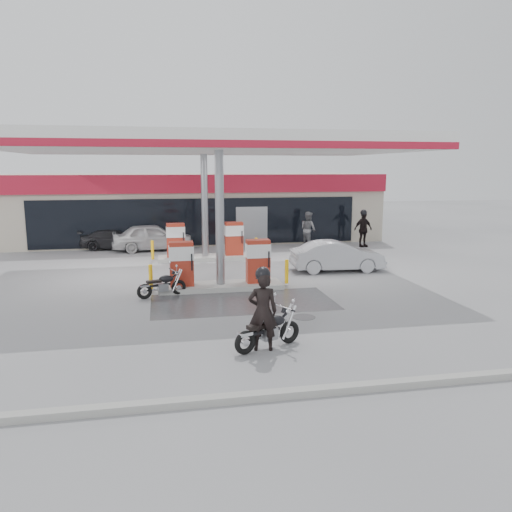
{
  "coord_description": "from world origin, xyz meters",
  "views": [
    {
      "loc": [
        -2.12,
        -15.75,
        4.4
      ],
      "look_at": [
        1.3,
        1.85,
        1.2
      ],
      "focal_mm": 35.0,
      "sensor_mm": 36.0,
      "label": 1
    }
  ],
  "objects_px": {
    "attendant": "(308,229)",
    "main_motorcycle": "(269,331)",
    "pump_island_near": "(220,270)",
    "hatchback_silver": "(337,256)",
    "biker_walking": "(363,229)",
    "sedan_white": "(153,237)",
    "biker_main": "(263,312)",
    "pump_island_far": "(205,245)",
    "parked_motorcycle": "(163,285)",
    "parked_car_left": "(116,239)"
  },
  "relations": [
    {
      "from": "sedan_white",
      "to": "biker_walking",
      "type": "relative_size",
      "value": 2.16
    },
    {
      "from": "main_motorcycle",
      "to": "biker_main",
      "type": "bearing_deg",
      "value": -178.9
    },
    {
      "from": "main_motorcycle",
      "to": "biker_walking",
      "type": "bearing_deg",
      "value": 35.51
    },
    {
      "from": "sedan_white",
      "to": "parked_car_left",
      "type": "relative_size",
      "value": 1.14
    },
    {
      "from": "attendant",
      "to": "parked_car_left",
      "type": "distance_m",
      "value": 10.58
    },
    {
      "from": "pump_island_far",
      "to": "hatchback_silver",
      "type": "bearing_deg",
      "value": -35.64
    },
    {
      "from": "sedan_white",
      "to": "biker_main",
      "type": "bearing_deg",
      "value": -175.35
    },
    {
      "from": "parked_car_left",
      "to": "hatchback_silver",
      "type": "bearing_deg",
      "value": -119.99
    },
    {
      "from": "pump_island_near",
      "to": "biker_walking",
      "type": "relative_size",
      "value": 2.61
    },
    {
      "from": "biker_main",
      "to": "parked_car_left",
      "type": "height_order",
      "value": "biker_main"
    },
    {
      "from": "pump_island_near",
      "to": "sedan_white",
      "type": "distance_m",
      "value": 9.54
    },
    {
      "from": "pump_island_near",
      "to": "parked_car_left",
      "type": "height_order",
      "value": "pump_island_near"
    },
    {
      "from": "main_motorcycle",
      "to": "parked_motorcycle",
      "type": "height_order",
      "value": "main_motorcycle"
    },
    {
      "from": "sedan_white",
      "to": "biker_walking",
      "type": "height_order",
      "value": "biker_walking"
    },
    {
      "from": "main_motorcycle",
      "to": "parked_motorcycle",
      "type": "bearing_deg",
      "value": 90.54
    },
    {
      "from": "biker_walking",
      "to": "hatchback_silver",
      "type": "bearing_deg",
      "value": -135.44
    },
    {
      "from": "pump_island_near",
      "to": "biker_walking",
      "type": "distance_m",
      "value": 12.18
    },
    {
      "from": "pump_island_far",
      "to": "parked_motorcycle",
      "type": "distance_m",
      "value": 7.11
    },
    {
      "from": "attendant",
      "to": "hatchback_silver",
      "type": "relative_size",
      "value": 0.5
    },
    {
      "from": "pump_island_near",
      "to": "main_motorcycle",
      "type": "distance_m",
      "value": 6.34
    },
    {
      "from": "hatchback_silver",
      "to": "pump_island_near",
      "type": "bearing_deg",
      "value": 115.73
    },
    {
      "from": "main_motorcycle",
      "to": "sedan_white",
      "type": "bearing_deg",
      "value": 76.79
    },
    {
      "from": "main_motorcycle",
      "to": "attendant",
      "type": "distance_m",
      "value": 16.13
    },
    {
      "from": "parked_motorcycle",
      "to": "attendant",
      "type": "bearing_deg",
      "value": 31.3
    },
    {
      "from": "parked_motorcycle",
      "to": "sedan_white",
      "type": "bearing_deg",
      "value": 73.89
    },
    {
      "from": "parked_motorcycle",
      "to": "biker_walking",
      "type": "height_order",
      "value": "biker_walking"
    },
    {
      "from": "pump_island_far",
      "to": "parked_motorcycle",
      "type": "height_order",
      "value": "pump_island_far"
    },
    {
      "from": "attendant",
      "to": "main_motorcycle",
      "type": "bearing_deg",
      "value": 136.13
    },
    {
      "from": "parked_motorcycle",
      "to": "attendant",
      "type": "distance_m",
      "value": 12.56
    },
    {
      "from": "biker_walking",
      "to": "sedan_white",
      "type": "bearing_deg",
      "value": 161.26
    },
    {
      "from": "pump_island_near",
      "to": "parked_car_left",
      "type": "distance_m",
      "value": 10.97
    },
    {
      "from": "biker_main",
      "to": "pump_island_near",
      "type": "bearing_deg",
      "value": -79.23
    },
    {
      "from": "parked_motorcycle",
      "to": "attendant",
      "type": "height_order",
      "value": "attendant"
    },
    {
      "from": "attendant",
      "to": "biker_walking",
      "type": "distance_m",
      "value": 3.06
    },
    {
      "from": "pump_island_far",
      "to": "attendant",
      "type": "distance_m",
      "value": 6.63
    },
    {
      "from": "attendant",
      "to": "parked_car_left",
      "type": "bearing_deg",
      "value": 59.85
    },
    {
      "from": "parked_motorcycle",
      "to": "attendant",
      "type": "xyz_separation_m",
      "value": [
        8.1,
        9.58,
        0.59
      ]
    },
    {
      "from": "biker_main",
      "to": "hatchback_silver",
      "type": "xyz_separation_m",
      "value": [
        5.05,
        8.61,
        -0.32
      ]
    },
    {
      "from": "pump_island_near",
      "to": "attendant",
      "type": "relative_size",
      "value": 2.6
    },
    {
      "from": "biker_main",
      "to": "biker_walking",
      "type": "height_order",
      "value": "biker_walking"
    },
    {
      "from": "parked_car_left",
      "to": "biker_walking",
      "type": "relative_size",
      "value": 1.89
    },
    {
      "from": "pump_island_far",
      "to": "parked_car_left",
      "type": "xyz_separation_m",
      "value": [
        -4.5,
        4.0,
        -0.17
      ]
    },
    {
      "from": "biker_main",
      "to": "hatchback_silver",
      "type": "relative_size",
      "value": 0.49
    },
    {
      "from": "pump_island_near",
      "to": "hatchback_silver",
      "type": "relative_size",
      "value": 1.3
    },
    {
      "from": "sedan_white",
      "to": "attendant",
      "type": "bearing_deg",
      "value": -98.09
    },
    {
      "from": "pump_island_far",
      "to": "attendant",
      "type": "height_order",
      "value": "attendant"
    },
    {
      "from": "parked_motorcycle",
      "to": "biker_walking",
      "type": "relative_size",
      "value": 0.86
    },
    {
      "from": "pump_island_far",
      "to": "main_motorcycle",
      "type": "height_order",
      "value": "pump_island_far"
    },
    {
      "from": "pump_island_near",
      "to": "biker_main",
      "type": "xyz_separation_m",
      "value": [
        0.25,
        -6.41,
        0.26
      ]
    },
    {
      "from": "pump_island_near",
      "to": "attendant",
      "type": "bearing_deg",
      "value": 55.71
    }
  ]
}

